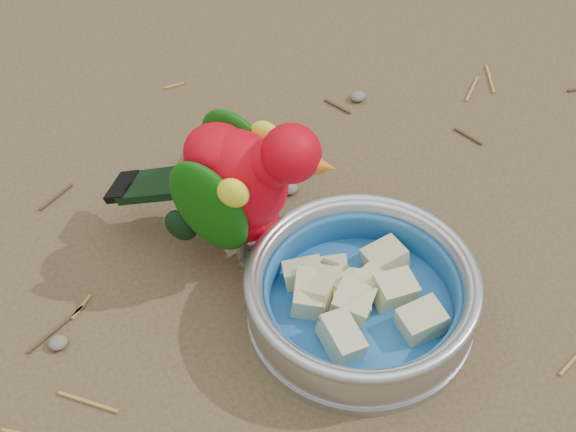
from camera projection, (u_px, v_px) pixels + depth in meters
ground at (386, 338)px, 0.83m from camera, size 60.00×60.00×0.00m
food_bowl at (360, 312)px, 0.84m from camera, size 0.22×0.22×0.02m
bowl_wall at (362, 293)px, 0.82m from camera, size 0.22×0.22×0.04m
fruit_wedges at (362, 298)px, 0.83m from camera, size 0.13×0.13×0.03m
lory_parrot at (239, 192)px, 0.84m from camera, size 0.21×0.23×0.17m
ground_debris at (400, 323)px, 0.84m from camera, size 0.90×0.80×0.01m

